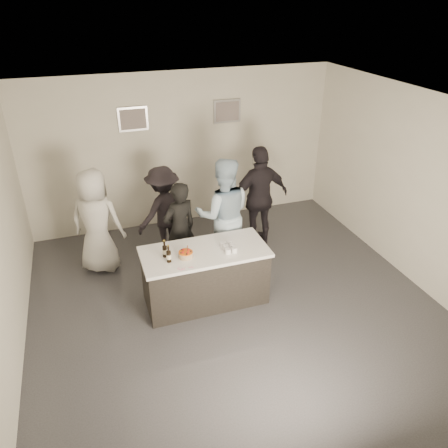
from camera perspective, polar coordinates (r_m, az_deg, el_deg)
The scene contains 18 objects.
floor at distance 6.81m, azimuth 1.37°, elevation -10.46°, with size 6.00×6.00×0.00m, color #3D3D42.
ceiling at distance 5.46m, azimuth 1.74°, elevation 14.89°, with size 6.00×6.00×0.00m, color white.
wall_back at distance 8.64m, azimuth -5.40°, elevation 9.55°, with size 6.00×0.04×3.00m, color silver.
wall_front at distance 3.88m, azimuth 17.86°, elevation -19.11°, with size 6.00×0.04×3.00m, color silver.
wall_right at distance 7.48m, azimuth 23.72°, elevation 4.14°, with size 0.04×6.00×3.00m, color silver.
picture_left at distance 8.26m, azimuth -11.80°, elevation 13.28°, with size 0.54×0.04×0.44m, color #B2B2B7.
picture_right at distance 8.66m, azimuth 0.41°, elevation 14.54°, with size 0.54×0.04×0.44m, color #B2B2B7.
bar_counter at distance 6.64m, azimuth -2.48°, elevation -6.77°, with size 1.86×0.86×0.90m, color white.
cake at distance 6.24m, azimuth -5.01°, elevation -4.05°, with size 0.21×0.21×0.08m, color orange.
beer_bottle_a at distance 6.24m, azimuth -7.76°, elevation -3.23°, with size 0.07×0.07×0.26m, color black.
beer_bottle_b at distance 6.12m, azimuth -7.25°, elevation -3.89°, with size 0.07×0.07×0.26m, color black.
tumbler_cluster at distance 6.40m, azimuth 0.61°, elevation -3.01°, with size 0.19×0.30×0.08m, color orange.
candles at distance 6.03m, azimuth -5.07°, elevation -5.69°, with size 0.24×0.08×0.01m, color pink.
person_main_black at distance 7.13m, azimuth -5.78°, elevation -0.72°, with size 0.60×0.39×1.65m, color black.
person_main_blue at distance 7.22m, azimuth -0.07°, elevation 1.24°, with size 0.95×0.74×1.96m, color #AAC8DF.
person_guest_left at distance 7.46m, azimuth -16.31°, elevation 0.30°, with size 0.88×0.57×1.81m, color silver.
person_guest_right at distance 7.91m, azimuth 4.70°, elevation 3.50°, with size 1.12×0.47×1.91m, color black.
person_guest_back at distance 7.80m, azimuth -7.88°, elevation 1.78°, with size 1.05×0.60×1.63m, color black.
Camera 1 is at (-1.85, -4.97, 4.27)m, focal length 35.00 mm.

